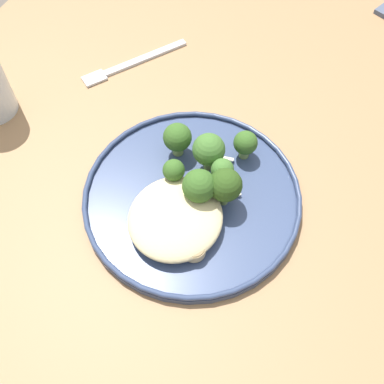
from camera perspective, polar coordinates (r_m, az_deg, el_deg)
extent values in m
plane|color=#665B51|center=(1.32, 1.11, -16.97)|extent=(6.00, 6.00, 0.00)
cube|color=#9E754C|center=(0.65, 2.16, -0.08)|extent=(1.40, 1.00, 0.04)
cube|color=olive|center=(1.45, -4.47, 18.13)|extent=(0.06, 0.06, 0.70)
cylinder|color=#38476B|center=(0.62, 0.00, -0.74)|extent=(0.29, 0.29, 0.01)
torus|color=#334162|center=(0.61, 0.00, -0.32)|extent=(0.29, 0.29, 0.01)
ellipsoid|color=beige|center=(0.58, -2.06, -3.19)|extent=(0.12, 0.12, 0.03)
cylinder|color=#E5C689|center=(0.60, -0.91, -0.78)|extent=(0.03, 0.03, 0.01)
cylinder|color=#958159|center=(0.59, -0.92, -0.42)|extent=(0.03, 0.03, 0.00)
cylinder|color=#DBB77A|center=(0.57, 0.24, -7.10)|extent=(0.03, 0.03, 0.01)
cylinder|color=#8E774F|center=(0.56, 0.25, -6.76)|extent=(0.03, 0.03, 0.00)
cylinder|color=#E5C689|center=(0.60, 1.07, -1.78)|extent=(0.03, 0.03, 0.01)
cylinder|color=#958159|center=(0.59, 1.08, -1.49)|extent=(0.02, 0.02, 0.00)
cylinder|color=#E5C689|center=(0.58, -2.80, -3.55)|extent=(0.03, 0.03, 0.01)
cylinder|color=#958159|center=(0.58, -2.83, -3.22)|extent=(0.02, 0.02, 0.00)
cylinder|color=#89A356|center=(0.65, -1.75, 5.41)|extent=(0.02, 0.02, 0.02)
sphere|color=#386023|center=(0.63, -1.81, 6.75)|extent=(0.04, 0.04, 0.04)
cylinder|color=#89A356|center=(0.63, 2.00, 3.69)|extent=(0.02, 0.02, 0.02)
sphere|color=#42702D|center=(0.61, 2.07, 5.24)|extent=(0.04, 0.04, 0.04)
cylinder|color=#89A356|center=(0.60, 1.00, -0.82)|extent=(0.01, 0.01, 0.03)
sphere|color=#386023|center=(0.57, 1.04, 0.70)|extent=(0.04, 0.04, 0.04)
cylinder|color=#89A356|center=(0.62, 3.78, 1.70)|extent=(0.02, 0.02, 0.03)
sphere|color=#42702D|center=(0.60, 3.91, 3.01)|extent=(0.03, 0.03, 0.03)
cylinder|color=#7A994C|center=(0.60, 3.96, -0.62)|extent=(0.02, 0.02, 0.02)
sphere|color=#2D4C19|center=(0.58, 4.13, 0.87)|extent=(0.04, 0.04, 0.04)
cylinder|color=#7A994C|center=(0.62, -2.20, 1.52)|extent=(0.02, 0.02, 0.02)
sphere|color=#386023|center=(0.60, -2.27, 2.70)|extent=(0.03, 0.03, 0.03)
cylinder|color=#89A356|center=(0.65, 6.42, 4.92)|extent=(0.02, 0.02, 0.02)
sphere|color=#386023|center=(0.63, 6.60, 6.04)|extent=(0.03, 0.03, 0.03)
cube|color=silver|center=(0.65, 3.05, 4.32)|extent=(0.01, 0.05, 0.00)
cube|color=silver|center=(0.63, 4.55, 1.56)|extent=(0.04, 0.05, 0.00)
cube|color=silver|center=(0.80, -5.72, 16.12)|extent=(0.13, 0.09, 0.00)
cube|color=silver|center=(0.78, -11.92, 13.52)|extent=(0.04, 0.04, 0.00)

